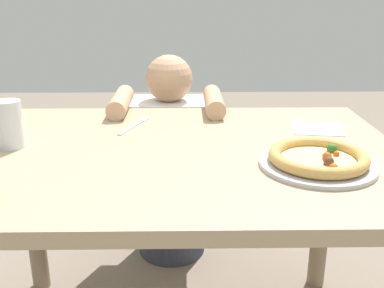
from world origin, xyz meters
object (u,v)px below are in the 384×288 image
(water_cup_clear, at_px, (9,124))
(diner_seated, at_px, (171,169))
(pizza_near, at_px, (318,160))
(fork, at_px, (135,125))

(water_cup_clear, height_order, diner_seated, diner_seated)
(pizza_near, distance_m, diner_seated, 0.95)
(water_cup_clear, xyz_separation_m, fork, (0.34, 0.21, -0.07))
(pizza_near, relative_size, water_cup_clear, 2.18)
(pizza_near, height_order, diner_seated, diner_seated)
(fork, bearing_deg, water_cup_clear, -148.30)
(fork, height_order, diner_seated, diner_seated)
(water_cup_clear, bearing_deg, diner_seated, 54.60)
(diner_seated, bearing_deg, water_cup_clear, -125.40)
(pizza_near, xyz_separation_m, diner_seated, (-0.41, 0.78, -0.35))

